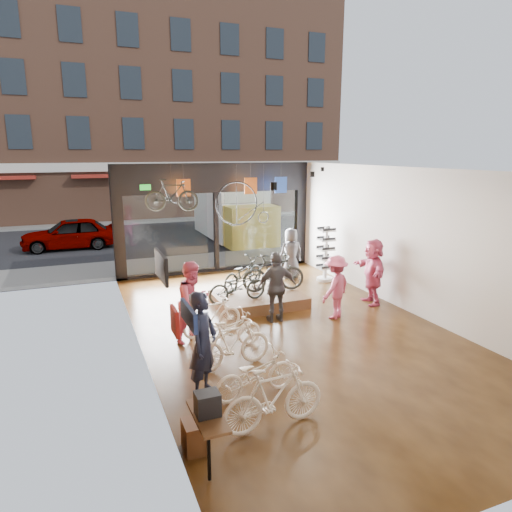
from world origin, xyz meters
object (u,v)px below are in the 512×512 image
floor_bike_2 (255,374)px  customer_1 (193,302)px  floor_bike_1 (274,397)px  display_bike_mid (274,273)px  customer_4 (291,253)px  sunglasses_rack (326,254)px  display_bike_right (243,274)px  street_car (70,233)px  display_bike_left (237,286)px  hung_bike (172,195)px  customer_3 (336,287)px  customer_5 (373,271)px  floor_bike_5 (212,316)px  floor_bike_4 (227,331)px  penny_farthing (245,205)px  display_platform (258,299)px  customer_0 (203,344)px  floor_bike_3 (232,344)px  customer_2 (277,287)px  box_truck (236,212)px

floor_bike_2 → customer_1: (-0.39, 2.76, 0.51)m
floor_bike_1 → display_bike_mid: 6.14m
customer_4 → sunglasses_rack: (0.91, -0.72, 0.05)m
customer_4 → display_bike_right: bearing=38.6°
display_bike_right → customer_1: size_ratio=0.94×
street_car → floor_bike_2: (2.94, -14.53, -0.27)m
display_bike_left → hung_bike: bearing=16.5°
display_bike_right → customer_3: (1.65, -2.33, 0.06)m
customer_5 → sunglasses_rack: customer_5 is taller
floor_bike_5 → display_bike_right: 2.77m
floor_bike_4 → penny_farthing: (2.32, 5.04, 2.08)m
floor_bike_4 → display_platform: bearing=-40.2°
customer_1 → customer_4: bearing=10.5°
display_bike_left → customer_1: customer_1 is taller
customer_4 → sunglasses_rack: sunglasses_rack is taller
display_bike_left → customer_0: (-1.95, -3.72, 0.21)m
street_car → floor_bike_3: street_car is taller
sunglasses_rack → penny_farthing: 3.08m
floor_bike_3 → customer_4: size_ratio=0.97×
customer_1 → hung_bike: (0.41, 3.98, 2.00)m
street_car → customer_4: 10.45m
floor_bike_5 → hung_bike: 4.56m
floor_bike_3 → display_bike_mid: (2.42, 3.44, 0.34)m
display_bike_left → customer_4: customer_4 is taller
display_bike_mid → customer_3: customer_3 is taller
customer_1 → customer_3: 3.71m
street_car → customer_5: 13.58m
floor_bike_2 → penny_farthing: bearing=-26.7°
display_bike_mid → customer_1: bearing=131.9°
display_platform → customer_4: 3.08m
display_bike_right → customer_4: 2.75m
display_bike_mid → sunglasses_rack: (2.46, 1.34, 0.06)m
customer_4 → customer_5: (0.93, -3.25, 0.08)m
floor_bike_5 → penny_farthing: 5.23m
customer_2 → sunglasses_rack: bearing=-134.5°
floor_bike_2 → sunglasses_rack: bearing=-46.7°
display_bike_right → penny_farthing: (0.80, 1.92, 1.74)m
street_car → customer_1: size_ratio=2.18×
display_bike_left → floor_bike_3: bearing=152.1°
customer_0 → sunglasses_rack: customer_0 is taller
sunglasses_rack → hung_bike: (-4.84, 0.78, 2.02)m
floor_bike_5 → customer_5: bearing=-95.7°
box_truck → customer_2: (-2.59, -10.38, -0.48)m
display_bike_left → customer_0: customer_0 is taller
display_bike_mid → display_bike_left: bearing=119.5°
floor_bike_1 → display_bike_left: display_bike_left is taller
display_bike_right → customer_4: size_ratio=1.02×
floor_bike_4 → floor_bike_2: bearing=170.8°
floor_bike_5 → display_bike_mid: bearing=-65.5°
floor_bike_3 → customer_0: bearing=127.9°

